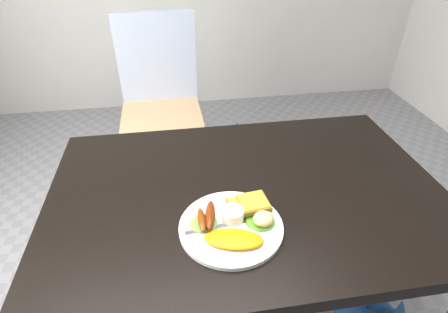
% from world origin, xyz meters
% --- Properties ---
extents(dining_table, '(1.20, 0.80, 0.04)m').
position_xyz_m(dining_table, '(0.00, 0.00, 0.73)').
color(dining_table, black).
rests_on(dining_table, ground).
extents(dining_chair, '(0.48, 0.48, 0.06)m').
position_xyz_m(dining_chair, '(-0.28, 1.09, 0.45)').
color(dining_chair, tan).
rests_on(dining_chair, ground).
extents(person, '(0.65, 0.51, 1.57)m').
position_xyz_m(person, '(0.28, 0.45, 0.79)').
color(person, navy).
rests_on(person, ground).
extents(plate, '(0.28, 0.28, 0.01)m').
position_xyz_m(plate, '(-0.08, -0.16, 0.76)').
color(plate, white).
rests_on(plate, dining_table).
extents(lettuce_left, '(0.08, 0.07, 0.01)m').
position_xyz_m(lettuce_left, '(-0.15, -0.14, 0.77)').
color(lettuce_left, '#589C35').
rests_on(lettuce_left, plate).
extents(lettuce_right, '(0.09, 0.08, 0.01)m').
position_xyz_m(lettuce_right, '(0.00, -0.16, 0.77)').
color(lettuce_right, '#629521').
rests_on(lettuce_right, plate).
extents(omelette, '(0.16, 0.11, 0.02)m').
position_xyz_m(omelette, '(-0.08, -0.21, 0.77)').
color(omelette, orange).
rests_on(omelette, plate).
extents(sausage_a, '(0.02, 0.09, 0.02)m').
position_xyz_m(sausage_a, '(-0.15, -0.15, 0.78)').
color(sausage_a, '#6B2506').
rests_on(sausage_a, lettuce_left).
extents(sausage_b, '(0.04, 0.11, 0.03)m').
position_xyz_m(sausage_b, '(-0.13, -0.13, 0.78)').
color(sausage_b, '#662B10').
rests_on(sausage_b, lettuce_left).
extents(ramekin, '(0.07, 0.07, 0.04)m').
position_xyz_m(ramekin, '(-0.07, -0.14, 0.78)').
color(ramekin, white).
rests_on(ramekin, plate).
extents(toast_a, '(0.07, 0.07, 0.01)m').
position_xyz_m(toast_a, '(-0.05, -0.09, 0.77)').
color(toast_a, brown).
rests_on(toast_a, plate).
extents(toast_b, '(0.09, 0.09, 0.01)m').
position_xyz_m(toast_b, '(-0.01, -0.10, 0.78)').
color(toast_b, olive).
rests_on(toast_b, toast_a).
extents(potato_salad, '(0.07, 0.07, 0.03)m').
position_xyz_m(potato_salad, '(0.01, -0.17, 0.79)').
color(potato_salad, beige).
rests_on(potato_salad, lettuce_right).
extents(fork, '(0.17, 0.03, 0.00)m').
position_xyz_m(fork, '(-0.12, -0.16, 0.76)').
color(fork, '#ADAFB7').
rests_on(fork, plate).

